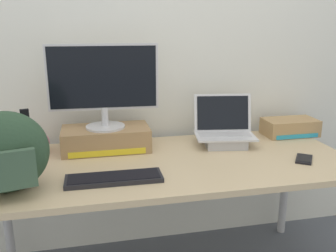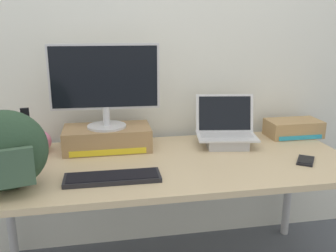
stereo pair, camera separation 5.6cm
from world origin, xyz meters
name	(u,v)px [view 2 (the right image)]	position (x,y,z in m)	size (l,w,h in m)	color
back_wall	(153,38)	(0.00, 0.50, 1.30)	(7.00, 0.10, 2.60)	silver
desk	(168,172)	(0.00, 0.00, 0.65)	(1.86, 0.80, 0.72)	tan
toner_box_yellow	(107,138)	(-0.29, 0.24, 0.78)	(0.47, 0.25, 0.12)	#9E7A51
desktop_monitor	(105,83)	(-0.29, 0.24, 1.08)	(0.57, 0.21, 0.44)	silver
open_laptop	(226,136)	(0.37, 0.18, 0.77)	(0.36, 0.27, 0.28)	#ADADB2
external_keyboard	(113,177)	(-0.28, -0.19, 0.73)	(0.42, 0.14, 0.02)	black
messenger_backpack	(5,151)	(-0.71, -0.21, 0.88)	(0.38, 0.30, 0.34)	#28422D
coffee_mug	(13,160)	(-0.74, 0.01, 0.77)	(0.13, 0.09, 0.10)	silver
cell_phone	(306,161)	(0.67, -0.14, 0.72)	(0.14, 0.16, 0.01)	black
plush_toy	(40,141)	(-0.65, 0.25, 0.78)	(0.12, 0.12, 0.12)	#CC7099
toner_box_cyan	(293,128)	(0.83, 0.27, 0.77)	(0.32, 0.18, 0.10)	#A88456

